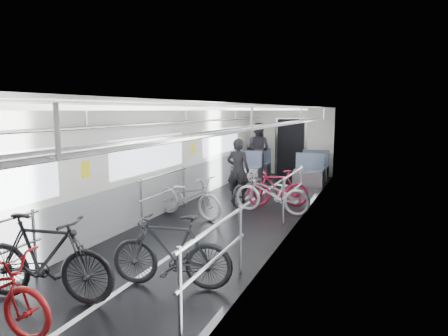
% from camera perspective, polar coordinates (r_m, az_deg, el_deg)
% --- Properties ---
extents(car_shell, '(3.02, 14.01, 2.41)m').
position_cam_1_polar(car_shell, '(9.57, 2.85, 1.11)').
color(car_shell, black).
rests_on(car_shell, ground).
extents(bike_left_mid, '(1.88, 0.84, 1.09)m').
position_cam_1_polar(bike_left_mid, '(5.40, -24.28, -11.65)').
color(bike_left_mid, black).
rests_on(bike_left_mid, floor).
extents(bike_left_far, '(1.85, 1.00, 0.92)m').
position_cam_1_polar(bike_left_far, '(8.71, -5.07, -4.07)').
color(bike_left_far, '#9D9CA0').
rests_on(bike_left_far, floor).
extents(bike_right_near, '(1.70, 0.77, 0.99)m').
position_cam_1_polar(bike_right_near, '(5.37, -7.56, -11.67)').
color(bike_right_near, black).
rests_on(bike_right_near, floor).
extents(bike_right_mid, '(1.78, 0.71, 0.92)m').
position_cam_1_polar(bike_right_mid, '(9.11, 6.84, -3.57)').
color(bike_right_mid, silver).
rests_on(bike_right_mid, floor).
extents(bike_right_far, '(1.54, 0.89, 0.89)m').
position_cam_1_polar(bike_right_far, '(9.75, 7.68, -2.88)').
color(bike_right_far, '#B61638').
rests_on(bike_right_far, floor).
extents(bike_aisle, '(0.80, 1.74, 0.88)m').
position_cam_1_polar(bike_aisle, '(9.93, 3.66, -2.66)').
color(bike_aisle, black).
rests_on(bike_aisle, floor).
extents(person_standing, '(0.60, 0.41, 1.62)m').
position_cam_1_polar(person_standing, '(10.06, 2.03, -0.34)').
color(person_standing, black).
rests_on(person_standing, floor).
extents(person_seated, '(1.02, 0.85, 1.89)m').
position_cam_1_polar(person_seated, '(13.94, 4.88, 2.58)').
color(person_seated, '#2B2830').
rests_on(person_seated, floor).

